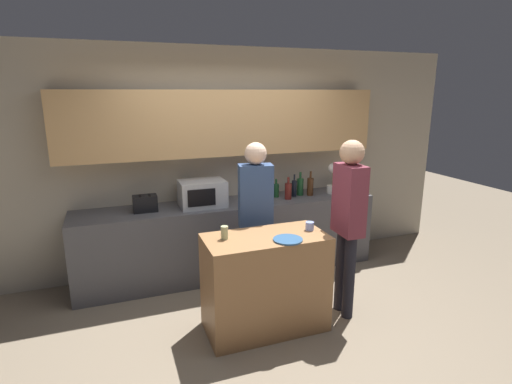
{
  "coord_description": "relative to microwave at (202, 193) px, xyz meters",
  "views": [
    {
      "loc": [
        -1.3,
        -3.01,
        2.18
      ],
      "look_at": [
        -0.05,
        0.38,
        1.27
      ],
      "focal_mm": 28.0,
      "sensor_mm": 36.0,
      "label": 1
    }
  ],
  "objects": [
    {
      "name": "cup_0",
      "position": [
        -0.07,
        -1.19,
        -0.06
      ],
      "size": [
        0.07,
        0.07,
        0.12
      ],
      "color": "#A8B381",
      "rests_on": "kitchen_island"
    },
    {
      "name": "plate_on_island",
      "position": [
        0.44,
        -1.42,
        -0.11
      ],
      "size": [
        0.26,
        0.26,
        0.01
      ],
      "color": "#2D5684",
      "rests_on": "kitchen_island"
    },
    {
      "name": "bottle_5",
      "position": [
        1.4,
        -0.0,
        -0.03
      ],
      "size": [
        0.08,
        0.08,
        0.31
      ],
      "color": "#472814",
      "rests_on": "back_counter"
    },
    {
      "name": "bottle_3",
      "position": [
        1.18,
        0.02,
        -0.04
      ],
      "size": [
        0.06,
        0.06,
        0.28
      ],
      "color": "black",
      "rests_on": "back_counter"
    },
    {
      "name": "microwave",
      "position": [
        0.0,
        0.0,
        0.0
      ],
      "size": [
        0.52,
        0.39,
        0.3
      ],
      "color": "#B7BABC",
      "rests_on": "back_counter"
    },
    {
      "name": "person_left",
      "position": [
        1.13,
        -1.28,
        0.01
      ],
      "size": [
        0.23,
        0.35,
        1.75
      ],
      "rotation": [
        0.0,
        0.0,
        1.53
      ],
      "color": "black",
      "rests_on": "ground_plane"
    },
    {
      "name": "back_counter",
      "position": [
        0.34,
        0.01,
        -0.6
      ],
      "size": [
        3.6,
        0.62,
        0.89
      ],
      "color": "#4C4C51",
      "rests_on": "ground_plane"
    },
    {
      "name": "ground_plane",
      "position": [
        0.34,
        -1.38,
        -1.04
      ],
      "size": [
        14.0,
        14.0,
        0.0
      ],
      "primitive_type": "plane",
      "color": "#7F705B"
    },
    {
      "name": "kitchen_island",
      "position": [
        0.29,
        -1.25,
        -0.58
      ],
      "size": [
        1.11,
        0.56,
        0.92
      ],
      "color": "#996B42",
      "rests_on": "ground_plane"
    },
    {
      "name": "person_center",
      "position": [
        0.4,
        -0.71,
        -0.03
      ],
      "size": [
        0.37,
        0.25,
        1.69
      ],
      "rotation": [
        0.0,
        0.0,
        -3.33
      ],
      "color": "black",
      "rests_on": "ground_plane"
    },
    {
      "name": "back_wall",
      "position": [
        0.34,
        0.28,
        0.5
      ],
      "size": [
        6.4,
        0.4,
        2.7
      ],
      "color": "#B2A893",
      "rests_on": "ground_plane"
    },
    {
      "name": "potted_plant",
      "position": [
        1.72,
        0.0,
        0.05
      ],
      "size": [
        0.14,
        0.14,
        0.39
      ],
      "color": "silver",
      "rests_on": "back_counter"
    },
    {
      "name": "toaster",
      "position": [
        -0.64,
        0.0,
        -0.06
      ],
      "size": [
        0.26,
        0.16,
        0.18
      ],
      "color": "black",
      "rests_on": "back_counter"
    },
    {
      "name": "bottle_4",
      "position": [
        1.28,
        0.05,
        -0.04
      ],
      "size": [
        0.08,
        0.08,
        0.3
      ],
      "color": "#194723",
      "rests_on": "back_counter"
    },
    {
      "name": "bottle_0",
      "position": [
        0.84,
        0.03,
        -0.03
      ],
      "size": [
        0.06,
        0.06,
        0.32
      ],
      "color": "black",
      "rests_on": "back_counter"
    },
    {
      "name": "bottle_1",
      "position": [
        0.96,
        0.08,
        -0.06
      ],
      "size": [
        0.07,
        0.07,
        0.23
      ],
      "color": "#194723",
      "rests_on": "back_counter"
    },
    {
      "name": "bottle_2",
      "position": [
        1.06,
        -0.07,
        -0.04
      ],
      "size": [
        0.08,
        0.08,
        0.27
      ],
      "color": "maroon",
      "rests_on": "back_counter"
    },
    {
      "name": "cup_1",
      "position": [
        0.74,
        -1.24,
        -0.08
      ],
      "size": [
        0.08,
        0.08,
        0.08
      ],
      "color": "#8296DC",
      "rests_on": "kitchen_island"
    }
  ]
}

